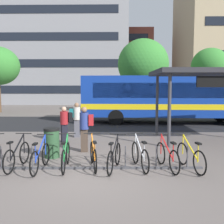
% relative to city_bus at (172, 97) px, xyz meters
% --- Properties ---
extents(ground, '(200.00, 200.00, 0.00)m').
position_rel_city_bus_xyz_m(ground, '(-4.60, -10.43, -1.78)').
color(ground, '#6B605B').
extents(bus_lane_asphalt, '(80.00, 7.20, 0.01)m').
position_rel_city_bus_xyz_m(bus_lane_asphalt, '(-4.60, 0.00, -1.77)').
color(bus_lane_asphalt, '#232326').
rests_on(bus_lane_asphalt, ground).
extents(city_bus, '(12.13, 3.11, 3.20)m').
position_rel_city_bus_xyz_m(city_bus, '(0.00, 0.00, 0.00)').
color(city_bus, '#14389E').
rests_on(city_bus, ground).
extents(bike_rack, '(7.40, 0.25, 0.70)m').
position_rel_city_bus_xyz_m(bike_rack, '(-4.93, -9.93, -1.68)').
color(bike_rack, '#47474C').
rests_on(bike_rack, ground).
extents(parked_bicycle_black_2, '(0.52, 1.72, 0.99)m').
position_rel_city_bus_xyz_m(parked_bicycle_black_2, '(-6.79, -9.90, -1.39)').
color(parked_bicycle_black_2, black).
rests_on(parked_bicycle_black_2, ground).
extents(parked_bicycle_blue_3, '(0.52, 1.72, 0.99)m').
position_rel_city_bus_xyz_m(parked_bicycle_blue_3, '(-6.04, -10.06, -1.39)').
color(parked_bicycle_blue_3, black).
rests_on(parked_bicycle_blue_3, ground).
extents(parked_bicycle_green_4, '(0.52, 1.72, 0.99)m').
position_rel_city_bus_xyz_m(parked_bicycle_green_4, '(-5.33, -9.91, -1.39)').
color(parked_bicycle_green_4, black).
rests_on(parked_bicycle_green_4, ground).
extents(parked_bicycle_orange_5, '(0.53, 1.70, 0.99)m').
position_rel_city_bus_xyz_m(parked_bicycle_orange_5, '(-4.51, -9.82, -1.39)').
color(parked_bicycle_orange_5, black).
rests_on(parked_bicycle_orange_5, ground).
extents(parked_bicycle_black_6, '(0.57, 1.69, 0.99)m').
position_rel_city_bus_xyz_m(parked_bicycle_black_6, '(-3.88, -9.98, -1.39)').
color(parked_bicycle_black_6, black).
rests_on(parked_bicycle_black_6, ground).
extents(parked_bicycle_silver_7, '(0.55, 1.70, 0.99)m').
position_rel_city_bus_xyz_m(parked_bicycle_silver_7, '(-3.11, -9.82, -1.39)').
color(parked_bicycle_silver_7, black).
rests_on(parked_bicycle_silver_7, ground).
extents(parked_bicycle_red_8, '(0.56, 1.70, 0.99)m').
position_rel_city_bus_xyz_m(parked_bicycle_red_8, '(-2.30, -9.89, -1.39)').
color(parked_bicycle_red_8, black).
rests_on(parked_bicycle_red_8, ground).
extents(parked_bicycle_yellow_9, '(0.56, 1.70, 0.99)m').
position_rel_city_bus_xyz_m(parked_bicycle_yellow_9, '(-1.62, -9.92, -1.39)').
color(parked_bicycle_yellow_9, black).
rests_on(parked_bicycle_yellow_9, ground).
extents(commuter_black_pack_0, '(0.60, 0.52, 1.60)m').
position_rel_city_bus_xyz_m(commuter_black_pack_0, '(-6.09, -6.24, -0.86)').
color(commuter_black_pack_0, black).
rests_on(commuter_black_pack_0, ground).
extents(commuter_red_pack_1, '(0.54, 0.36, 1.72)m').
position_rel_city_bus_xyz_m(commuter_red_pack_1, '(-4.99, -7.88, -0.79)').
color(commuter_red_pack_1, '#47382D').
rests_on(commuter_red_pack_1, ground).
extents(commuter_teal_pack_2, '(0.56, 0.38, 1.70)m').
position_rel_city_bus_xyz_m(commuter_teal_pack_2, '(-5.78, -5.06, -0.80)').
color(commuter_teal_pack_2, '#565660').
rests_on(commuter_teal_pack_2, ground).
extents(trash_bin, '(0.55, 0.55, 1.03)m').
position_rel_city_bus_xyz_m(trash_bin, '(-6.06, -8.66, -1.26)').
color(trash_bin, '#284C2D').
rests_on(trash_bin, ground).
extents(street_tree_0, '(4.67, 4.67, 6.89)m').
position_rel_city_bus_xyz_m(street_tree_0, '(-1.34, 6.26, 2.79)').
color(street_tree_0, brown).
rests_on(street_tree_0, ground).
extents(street_tree_2, '(3.46, 3.46, 6.12)m').
position_rel_city_bus_xyz_m(street_tree_2, '(4.97, 6.76, 2.66)').
color(street_tree_2, brown).
rests_on(street_tree_2, ground).
extents(building_left_wing, '(23.28, 11.32, 14.47)m').
position_rel_city_bus_xyz_m(building_left_wing, '(-13.76, 23.40, 5.46)').
color(building_left_wing, gray).
rests_on(building_left_wing, ground).
extents(building_centre_block, '(15.87, 10.75, 12.28)m').
position_rel_city_bus_xyz_m(building_centre_block, '(-5.62, 30.10, 4.37)').
color(building_centre_block, brown).
rests_on(building_centre_block, ground).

